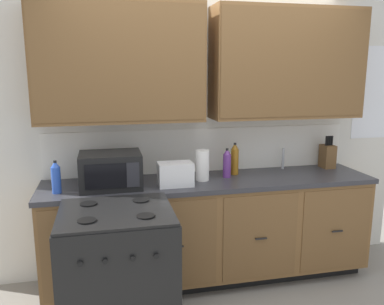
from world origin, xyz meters
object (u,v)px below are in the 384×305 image
knife_block (327,156)px  bottle_violet (227,163)px  paper_towel_roll (202,165)px  microwave (111,170)px  bottle_amber (235,159)px  toaster (175,174)px  stove_range (118,275)px  bottle_blue (56,177)px

knife_block → bottle_violet: (-1.05, -0.12, 0.01)m
paper_towel_roll → microwave: bearing=-176.8°
bottle_amber → bottle_violet: bearing=-141.2°
toaster → paper_towel_roll: size_ratio=1.08×
stove_range → bottle_amber: 1.44m
bottle_blue → stove_range: bearing=-50.8°
bottle_amber → paper_towel_roll: bearing=-159.3°
knife_block → bottle_blue: 2.47m
microwave → toaster: (0.51, -0.06, -0.04)m
paper_towel_roll → bottle_amber: size_ratio=0.90×
knife_block → bottle_amber: knife_block is taller
stove_range → bottle_blue: bearing=129.2°
stove_range → bottle_violet: size_ratio=3.71×
knife_block → bottle_violet: size_ratio=1.21×
knife_block → paper_towel_roll: (-1.28, -0.17, 0.01)m
knife_block → bottle_amber: size_ratio=1.08×
paper_towel_roll → bottle_violet: size_ratio=1.02×
microwave → bottle_amber: bearing=8.7°
toaster → bottle_blue: 0.92m
toaster → bottle_amber: size_ratio=0.97×
paper_towel_roll → bottle_violet: (0.23, 0.05, -0.01)m
bottle_violet → paper_towel_roll: bearing=-168.7°
toaster → knife_block: knife_block is taller
knife_block → bottle_blue: (-2.45, -0.28, 0.01)m
paper_towel_roll → toaster: bearing=-157.1°
microwave → knife_block: 2.05m
microwave → bottle_violet: size_ratio=1.88×
knife_block → bottle_blue: knife_block is taller
microwave → bottle_violet: (0.99, 0.09, -0.02)m
bottle_violet → bottle_blue: bottle_violet is taller
toaster → bottle_violet: bottle_violet is taller
microwave → bottle_amber: size_ratio=1.67×
knife_block → bottle_blue: size_ratio=1.22×
toaster → knife_block: 1.56m
microwave → bottle_violet: 1.00m
bottle_blue → toaster: bearing=0.0°
stove_range → microwave: microwave is taller
bottle_amber → stove_range: bearing=-145.2°
knife_block → bottle_amber: 0.95m
stove_range → bottle_violet: 1.32m
bottle_amber → microwave: bearing=-171.3°
paper_towel_roll → bottle_blue: size_ratio=1.03×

